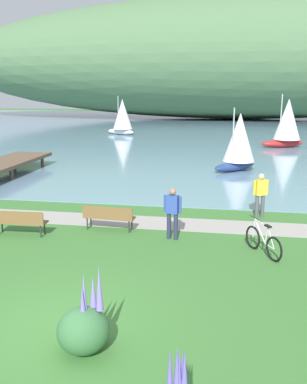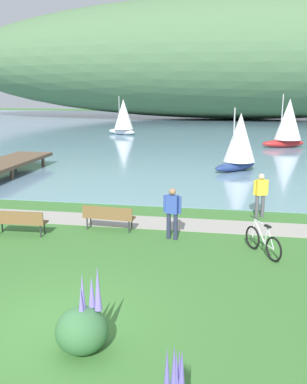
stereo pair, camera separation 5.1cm
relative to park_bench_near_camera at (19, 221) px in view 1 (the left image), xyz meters
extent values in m
plane|color=#3D7533|center=(3.34, -5.04, -0.52)|extent=(200.00, 200.00, 0.00)
cube|color=#6B8EA8|center=(3.34, 44.27, -0.50)|extent=(180.00, 80.00, 0.04)
ellipsoid|color=#4C7047|center=(8.02, 61.15, 9.31)|extent=(100.86, 28.00, 19.59)
cube|color=#A39E93|center=(3.34, 2.08, -0.52)|extent=(60.00, 1.50, 0.01)
cube|color=brown|center=(0.00, 0.08, -0.07)|extent=(1.81, 0.53, 0.05)
cube|color=brown|center=(0.00, -0.13, 0.15)|extent=(1.80, 0.09, 0.40)
cylinder|color=#2D2D33|center=(-0.77, 0.23, -0.30)|extent=(0.05, 0.05, 0.45)
cylinder|color=#2D2D33|center=(0.76, 0.27, -0.30)|extent=(0.05, 0.05, 0.45)
cylinder|color=#2D2D33|center=(0.77, -0.07, -0.30)|extent=(0.05, 0.05, 0.45)
cube|color=brown|center=(2.80, 1.09, -0.07)|extent=(1.83, 0.61, 0.05)
cube|color=brown|center=(2.78, 0.88, 0.15)|extent=(1.80, 0.17, 0.40)
cylinder|color=#2D2D33|center=(2.05, 1.32, -0.30)|extent=(0.05, 0.05, 0.45)
cylinder|color=#2D2D33|center=(3.57, 1.21, -0.30)|extent=(0.05, 0.05, 0.45)
cylinder|color=#2D2D33|center=(2.02, 0.98, -0.30)|extent=(0.05, 0.05, 0.45)
cylinder|color=#2D2D33|center=(3.55, 0.87, -0.30)|extent=(0.05, 0.05, 0.45)
torus|color=black|center=(7.62, 0.09, -0.16)|extent=(0.42, 0.65, 0.72)
torus|color=black|center=(8.15, -0.81, -0.16)|extent=(0.42, 0.65, 0.72)
cylinder|color=silver|center=(7.79, -0.20, 0.15)|extent=(0.35, 0.54, 0.61)
cylinder|color=silver|center=(7.81, -0.23, 0.41)|extent=(0.37, 0.59, 0.09)
cylinder|color=silver|center=(7.96, -0.48, 0.12)|extent=(0.10, 0.13, 0.54)
cylinder|color=silver|center=(8.04, -0.63, -0.15)|extent=(0.24, 0.38, 0.05)
cylinder|color=silver|center=(8.06, -0.66, 0.11)|extent=(0.21, 0.33, 0.56)
cylinder|color=silver|center=(7.63, 0.07, 0.14)|extent=(0.07, 0.09, 0.60)
cube|color=black|center=(7.98, -0.52, 0.42)|extent=(0.21, 0.26, 0.05)
cylinder|color=black|center=(7.64, 0.05, 0.48)|extent=(0.26, 0.43, 0.02)
cylinder|color=#4C4C51|center=(7.97, 3.40, -0.08)|extent=(0.14, 0.14, 0.88)
cylinder|color=#4C4C51|center=(8.19, 3.49, -0.08)|extent=(0.14, 0.14, 0.88)
cube|color=yellow|center=(8.08, 3.45, 0.66)|extent=(0.43, 0.35, 0.60)
sphere|color=beige|center=(8.08, 3.45, 1.08)|extent=(0.22, 0.22, 0.22)
cylinder|color=yellow|center=(7.84, 3.35, 0.66)|extent=(0.09, 0.09, 0.56)
cylinder|color=yellow|center=(8.32, 3.55, 0.66)|extent=(0.09, 0.09, 0.56)
cylinder|color=#282D47|center=(4.96, 0.53, -0.08)|extent=(0.14, 0.14, 0.88)
cylinder|color=#282D47|center=(5.20, 0.48, -0.08)|extent=(0.14, 0.14, 0.88)
cube|color=#334CA5|center=(5.08, 0.50, 0.66)|extent=(0.42, 0.30, 0.60)
sphere|color=#9E7051|center=(5.08, 0.50, 1.08)|extent=(0.22, 0.22, 0.22)
cylinder|color=#334CA5|center=(4.82, 0.56, 0.66)|extent=(0.09, 0.09, 0.56)
cylinder|color=#334CA5|center=(5.33, 0.45, 0.66)|extent=(0.09, 0.09, 0.56)
ellipsoid|color=#386B3D|center=(4.19, -5.74, -0.09)|extent=(0.98, 0.98, 0.85)
cylinder|color=#386B3D|center=(4.33, -5.51, 0.22)|extent=(0.02, 0.02, 0.12)
cone|color=#8470D1|center=(4.33, -5.51, 0.59)|extent=(0.13, 0.13, 0.61)
cylinder|color=#386B3D|center=(4.21, -5.77, 0.22)|extent=(0.02, 0.02, 0.12)
cone|color=#8470D1|center=(4.21, -5.77, 0.53)|extent=(0.10, 0.10, 0.50)
cylinder|color=#386B3D|center=(4.22, -5.70, 0.22)|extent=(0.02, 0.02, 0.12)
cone|color=#8470D1|center=(4.22, -5.70, 0.66)|extent=(0.11, 0.11, 0.76)
cylinder|color=#386B3D|center=(4.48, -5.61, 0.22)|extent=(0.02, 0.02, 0.12)
cone|color=#8470D1|center=(4.48, -5.61, 0.72)|extent=(0.14, 0.14, 0.87)
cone|color=#6B5BB7|center=(6.19, -7.60, 0.61)|extent=(0.11, 0.11, 0.77)
cone|color=#6B5BB7|center=(6.14, -7.72, 0.68)|extent=(0.14, 0.14, 0.91)
cone|color=#6B5BB7|center=(6.17, -7.71, 0.63)|extent=(0.12, 0.12, 0.81)
cone|color=#6B5BB7|center=(6.05, -7.74, 0.66)|extent=(0.13, 0.13, 0.87)
cone|color=#6B5BB7|center=(6.23, -7.70, 0.65)|extent=(0.14, 0.14, 0.84)
ellipsoid|color=navy|center=(7.35, 12.73, -0.20)|extent=(2.89, 2.88, 0.56)
cylinder|color=#B2B2B2|center=(7.17, 12.56, 1.67)|extent=(0.08, 0.08, 3.18)
cone|color=white|center=(7.56, 12.94, 1.51)|extent=(2.67, 2.67, 2.87)
ellipsoid|color=white|center=(-4.55, 32.26, -0.17)|extent=(3.60, 2.42, 0.62)
cylinder|color=#B2B2B2|center=(-4.80, 32.38, 1.90)|extent=(0.09, 0.09, 3.52)
cone|color=white|center=(-4.25, 32.11, 1.72)|extent=(2.79, 2.79, 3.17)
ellipsoid|color=#B22323|center=(11.57, 24.24, -0.15)|extent=(3.89, 2.32, 0.66)
cylinder|color=#B2B2B2|center=(11.29, 24.14, 2.06)|extent=(0.09, 0.09, 3.76)
cone|color=white|center=(11.90, 24.37, 1.87)|extent=(2.88, 2.88, 3.39)
cylinder|color=brown|center=(-4.70, 8.27, -0.22)|extent=(0.20, 0.20, 0.60)
cylinder|color=brown|center=(-6.62, 12.27, -0.22)|extent=(0.20, 0.20, 0.60)
cylinder|color=brown|center=(-4.70, 12.27, -0.22)|extent=(0.20, 0.20, 0.60)
camera|label=1|loc=(6.60, -12.26, 4.22)|focal=38.81mm
camera|label=2|loc=(6.65, -12.25, 4.22)|focal=38.81mm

